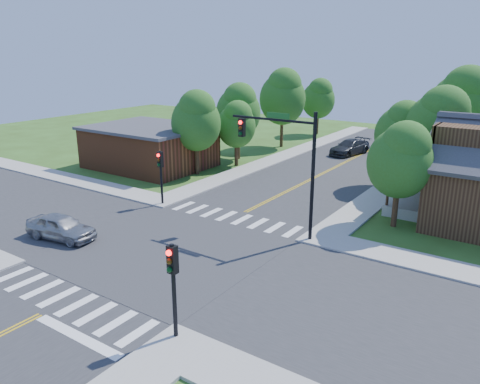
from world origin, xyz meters
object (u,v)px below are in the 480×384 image
Objects in this scene: signal_pole_se at (173,274)px; car_dgrey at (350,148)px; signal_mast_ne at (286,153)px; signal_pole_nw at (160,168)px; car_silver at (61,228)px.

signal_pole_se is 34.48m from car_dgrey.
signal_pole_se is at bearing -81.44° from signal_mast_ne.
signal_mast_ne is 9.76m from signal_pole_nw.
signal_pole_se is at bearing -115.78° from car_silver.
car_silver is (-10.00, -7.66, -4.14)m from signal_mast_ne.
car_dgrey is at bearing 102.26° from signal_mast_ne.
car_dgrey is at bearing 101.04° from signal_pole_se.
signal_mast_ne reaches higher than signal_pole_nw.
signal_mast_ne is at bearing 98.56° from signal_pole_se.
signal_mast_ne is 1.89× the size of signal_pole_nw.
car_silver is at bearing -93.65° from signal_pole_nw.
signal_pole_nw is at bearing 135.00° from signal_pole_se.
signal_mast_ne reaches higher than signal_pole_se.
car_silver is 30.66m from car_dgrey.
car_silver is (-0.49, -7.65, -1.95)m from signal_pole_nw.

